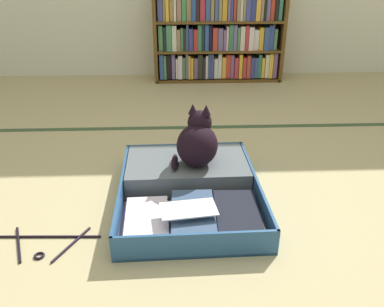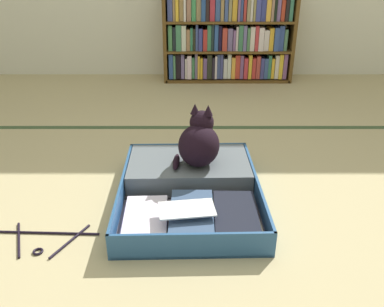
{
  "view_description": "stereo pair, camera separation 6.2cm",
  "coord_description": "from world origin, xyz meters",
  "px_view_note": "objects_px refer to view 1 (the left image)",
  "views": [
    {
      "loc": [
        -0.09,
        -1.39,
        1.01
      ],
      "look_at": [
        -0.02,
        0.21,
        0.22
      ],
      "focal_mm": 36.72,
      "sensor_mm": 36.0,
      "label": 1
    },
    {
      "loc": [
        -0.02,
        -1.39,
        1.01
      ],
      "look_at": [
        -0.02,
        0.21,
        0.22
      ],
      "focal_mm": 36.72,
      "sensor_mm": 36.0,
      "label": 2
    }
  ],
  "objects_px": {
    "open_suitcase": "(189,186)",
    "black_cat": "(198,142)",
    "clothes_hanger": "(46,243)",
    "bookshelf": "(218,36)"
  },
  "relations": [
    {
      "from": "bookshelf",
      "to": "clothes_hanger",
      "type": "xyz_separation_m",
      "value": [
        -0.91,
        -2.36,
        -0.38
      ]
    },
    {
      "from": "black_cat",
      "to": "bookshelf",
      "type": "bearing_deg",
      "value": 81.56
    },
    {
      "from": "black_cat",
      "to": "clothes_hanger",
      "type": "relative_size",
      "value": 0.7
    },
    {
      "from": "bookshelf",
      "to": "open_suitcase",
      "type": "relative_size",
      "value": 1.44
    },
    {
      "from": "bookshelf",
      "to": "clothes_hanger",
      "type": "bearing_deg",
      "value": -111.06
    },
    {
      "from": "open_suitcase",
      "to": "black_cat",
      "type": "relative_size",
      "value": 2.73
    },
    {
      "from": "open_suitcase",
      "to": "black_cat",
      "type": "height_order",
      "value": "black_cat"
    },
    {
      "from": "bookshelf",
      "to": "black_cat",
      "type": "xyz_separation_m",
      "value": [
        -0.28,
        -1.92,
        -0.16
      ]
    },
    {
      "from": "open_suitcase",
      "to": "clothes_hanger",
      "type": "xyz_separation_m",
      "value": [
        -0.58,
        -0.34,
        -0.04
      ]
    },
    {
      "from": "clothes_hanger",
      "to": "open_suitcase",
      "type": "bearing_deg",
      "value": 30.45
    }
  ]
}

